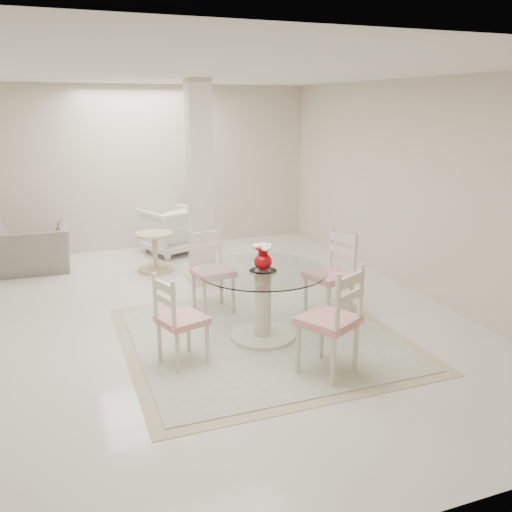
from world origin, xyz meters
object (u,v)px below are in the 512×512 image
object	(u,v)px
red_vase	(263,257)
column	(200,185)
side_table	(155,253)
dining_table	(263,304)
dining_chair_west	(176,314)
recliner_taupe	(33,249)
armchair_white	(171,230)
dining_chair_north	(210,264)
dining_chair_south	(335,313)
dining_chair_east	(334,268)

from	to	relation	value
red_vase	column	bearing A→B (deg)	92.42
column	side_table	bearing A→B (deg)	124.24
dining_table	side_table	distance (m)	2.89
dining_chair_west	recliner_taupe	bearing A→B (deg)	0.51
armchair_white	column	bearing A→B (deg)	70.59
red_vase	side_table	xyz separation A→B (m)	(-0.60, 2.82, -0.63)
red_vase	side_table	world-z (taller)	red_vase
red_vase	dining_chair_north	distance (m)	1.07
dining_table	dining_chair_north	world-z (taller)	dining_chair_north
dining_chair_south	armchair_white	world-z (taller)	dining_chair_south
red_vase	dining_chair_east	bearing A→B (deg)	16.56
dining_chair_south	dining_chair_north	bearing A→B (deg)	-101.83
side_table	dining_table	bearing A→B (deg)	-78.00
column	dining_table	xyz separation A→B (m)	(0.09, -2.07, -0.97)
dining_chair_south	red_vase	bearing A→B (deg)	-101.07
column	armchair_white	world-z (taller)	column
column	side_table	world-z (taller)	column
dining_chair_south	recliner_taupe	xyz separation A→B (m)	(-2.58, 4.41, -0.27)
dining_chair_south	dining_chair_west	bearing A→B (deg)	-56.62
side_table	dining_chair_north	bearing A→B (deg)	-80.03
column	armchair_white	xyz separation A→B (m)	(-0.07, 1.67, -0.97)
dining_chair_south	column	bearing A→B (deg)	-111.03
red_vase	dining_chair_west	bearing A→B (deg)	-163.42
column	red_vase	bearing A→B (deg)	-87.58
dining_chair_north	red_vase	bearing A→B (deg)	-79.81
red_vase	dining_chair_north	world-z (taller)	dining_chair_north
recliner_taupe	armchair_white	bearing A→B (deg)	-170.89
red_vase	dining_chair_south	size ratio (longest dim) A/B	0.25
red_vase	dining_chair_south	xyz separation A→B (m)	(0.30, -0.98, -0.29)
dining_table	dining_chair_south	size ratio (longest dim) A/B	1.14
red_vase	dining_chair_east	world-z (taller)	dining_chair_east
column	red_vase	distance (m)	2.12
armchair_white	dining_chair_south	bearing A→B (deg)	73.83
dining_chair_north	dining_chair_south	xyz separation A→B (m)	(0.58, -1.96, 0.03)
red_vase	side_table	bearing A→B (deg)	102.01
dining_chair_west	side_table	size ratio (longest dim) A/B	1.73
column	dining_chair_south	distance (m)	3.16
red_vase	dining_chair_south	bearing A→B (deg)	-72.72
red_vase	recliner_taupe	world-z (taller)	red_vase
armchair_white	side_table	size ratio (longest dim) A/B	1.47
dining_table	dining_chair_east	size ratio (longest dim) A/B	1.17
armchair_white	dining_chair_west	bearing A→B (deg)	56.80
recliner_taupe	dining_table	bearing A→B (deg)	124.49
dining_chair_north	recliner_taupe	xyz separation A→B (m)	(-1.99, 2.46, -0.24)
dining_table	side_table	size ratio (longest dim) A/B	2.29
column	dining_chair_west	world-z (taller)	column
dining_chair_east	dining_chair_north	size ratio (longest dim) A/B	1.03
dining_chair_east	dining_chair_north	xyz separation A→B (m)	(-1.26, 0.69, -0.01)
dining_chair_north	dining_chair_south	bearing A→B (deg)	-79.05
column	dining_table	size ratio (longest dim) A/B	2.06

